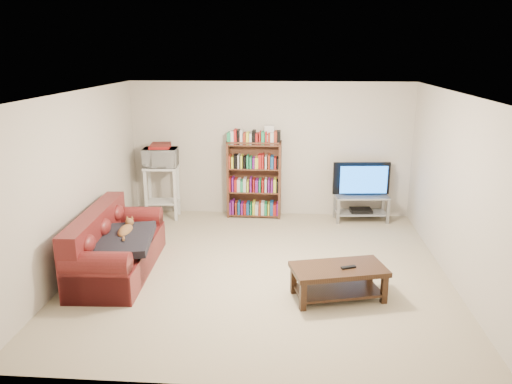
# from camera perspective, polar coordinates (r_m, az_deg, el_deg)

# --- Properties ---
(floor) EXTENTS (5.00, 5.00, 0.00)m
(floor) POSITION_cam_1_polar(r_m,az_deg,el_deg) (6.96, 0.58, -8.87)
(floor) COLOR #BBAB8B
(floor) RESTS_ON ground
(ceiling) EXTENTS (5.00, 5.00, 0.00)m
(ceiling) POSITION_cam_1_polar(r_m,az_deg,el_deg) (6.34, 0.64, 11.23)
(ceiling) COLOR white
(ceiling) RESTS_ON ground
(wall_back) EXTENTS (5.00, 0.00, 5.00)m
(wall_back) POSITION_cam_1_polar(r_m,az_deg,el_deg) (8.98, 1.65, 4.88)
(wall_back) COLOR beige
(wall_back) RESTS_ON ground
(wall_front) EXTENTS (5.00, 0.00, 5.00)m
(wall_front) POSITION_cam_1_polar(r_m,az_deg,el_deg) (4.20, -1.64, -8.25)
(wall_front) COLOR beige
(wall_front) RESTS_ON ground
(wall_left) EXTENTS (0.00, 5.00, 5.00)m
(wall_left) POSITION_cam_1_polar(r_m,az_deg,el_deg) (7.16, -19.80, 1.06)
(wall_left) COLOR beige
(wall_left) RESTS_ON ground
(wall_right) EXTENTS (0.00, 5.00, 5.00)m
(wall_right) POSITION_cam_1_polar(r_m,az_deg,el_deg) (6.86, 21.92, 0.24)
(wall_right) COLOR beige
(wall_right) RESTS_ON ground
(sofa) EXTENTS (0.95, 2.02, 0.85)m
(sofa) POSITION_cam_1_polar(r_m,az_deg,el_deg) (7.08, -16.04, -6.42)
(sofa) COLOR maroon
(sofa) RESTS_ON floor
(blanket) EXTENTS (0.89, 1.09, 0.18)m
(blanket) POSITION_cam_1_polar(r_m,az_deg,el_deg) (6.83, -15.08, -5.31)
(blanket) COLOR black
(blanket) RESTS_ON sofa
(cat) EXTENTS (0.24, 0.55, 0.16)m
(cat) POSITION_cam_1_polar(r_m,az_deg,el_deg) (6.97, -14.70, -4.32)
(cat) COLOR brown
(cat) RESTS_ON sofa
(coffee_table) EXTENTS (1.23, 0.82, 0.41)m
(coffee_table) POSITION_cam_1_polar(r_m,az_deg,el_deg) (6.19, 9.39, -9.49)
(coffee_table) COLOR black
(coffee_table) RESTS_ON floor
(remote) EXTENTS (0.19, 0.12, 0.02)m
(remote) POSITION_cam_1_polar(r_m,az_deg,el_deg) (6.13, 10.52, -8.45)
(remote) COLOR black
(remote) RESTS_ON coffee_table
(tv_stand) EXTENTS (0.96, 0.50, 0.46)m
(tv_stand) POSITION_cam_1_polar(r_m,az_deg,el_deg) (8.98, 11.92, -1.30)
(tv_stand) COLOR #999EA3
(tv_stand) RESTS_ON floor
(television) EXTENTS (1.01, 0.22, 0.58)m
(television) POSITION_cam_1_polar(r_m,az_deg,el_deg) (8.86, 12.08, 1.40)
(television) COLOR black
(television) RESTS_ON tv_stand
(dvd_player) EXTENTS (0.39, 0.29, 0.06)m
(dvd_player) POSITION_cam_1_polar(r_m,az_deg,el_deg) (9.01, 11.88, -2.06)
(dvd_player) COLOR black
(dvd_player) RESTS_ON tv_stand
(bookshelf) EXTENTS (0.96, 0.30, 1.39)m
(bookshelf) POSITION_cam_1_polar(r_m,az_deg,el_deg) (8.91, -0.22, 1.59)
(bookshelf) COLOR #502C1C
(bookshelf) RESTS_ON floor
(shelf_clutter) EXTENTS (0.70, 0.21, 0.28)m
(shelf_clutter) POSITION_cam_1_polar(r_m,az_deg,el_deg) (8.76, 0.43, 6.52)
(shelf_clutter) COLOR silver
(shelf_clutter) RESTS_ON bookshelf
(microwave_stand) EXTENTS (0.62, 0.48, 0.95)m
(microwave_stand) POSITION_cam_1_polar(r_m,az_deg,el_deg) (9.02, -10.69, 0.79)
(microwave_stand) COLOR silver
(microwave_stand) RESTS_ON floor
(microwave) EXTENTS (0.61, 0.44, 0.32)m
(microwave) POSITION_cam_1_polar(r_m,az_deg,el_deg) (8.91, -10.86, 3.91)
(microwave) COLOR silver
(microwave) RESTS_ON microwave_stand
(game_boxes) EXTENTS (0.37, 0.33, 0.05)m
(game_boxes) POSITION_cam_1_polar(r_m,az_deg,el_deg) (8.87, -10.92, 5.09)
(game_boxes) COLOR maroon
(game_boxes) RESTS_ON microwave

